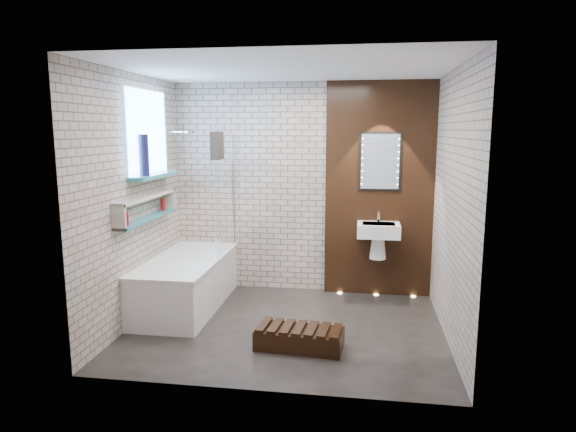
% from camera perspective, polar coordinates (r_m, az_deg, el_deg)
% --- Properties ---
extents(ground, '(3.20, 3.20, 0.00)m').
position_cam_1_polar(ground, '(5.36, -0.24, -12.47)').
color(ground, black).
rests_on(ground, ground).
extents(room_shell, '(3.24, 3.20, 2.60)m').
position_cam_1_polar(room_shell, '(5.02, -0.25, 1.40)').
color(room_shell, gray).
rests_on(room_shell, ground).
extents(walnut_panel, '(1.30, 0.06, 2.60)m').
position_cam_1_polar(walnut_panel, '(6.22, 10.25, 2.86)').
color(walnut_panel, black).
rests_on(walnut_panel, ground).
extents(clerestory_window, '(0.18, 1.00, 0.94)m').
position_cam_1_polar(clerestory_window, '(5.75, -15.51, 8.13)').
color(clerestory_window, '#7FADE0').
rests_on(clerestory_window, room_shell).
extents(display_niche, '(0.14, 1.30, 0.26)m').
position_cam_1_polar(display_niche, '(5.61, -15.64, 0.89)').
color(display_niche, '#22727F').
rests_on(display_niche, room_shell).
extents(bathtub, '(0.79, 1.74, 0.70)m').
position_cam_1_polar(bathtub, '(5.97, -11.36, -7.37)').
color(bathtub, white).
rests_on(bathtub, ground).
extents(bath_screen, '(0.01, 0.78, 1.40)m').
position_cam_1_polar(bath_screen, '(6.07, -7.11, 2.58)').
color(bath_screen, white).
rests_on(bath_screen, bathtub).
extents(towel, '(0.09, 0.24, 0.31)m').
position_cam_1_polar(towel, '(5.75, -8.01, 7.87)').
color(towel, black).
rests_on(towel, bath_screen).
extents(shower_head, '(0.18, 0.18, 0.02)m').
position_cam_1_polar(shower_head, '(6.21, -10.98, 9.30)').
color(shower_head, silver).
rests_on(shower_head, room_shell).
extents(washbasin, '(0.50, 0.36, 0.58)m').
position_cam_1_polar(washbasin, '(6.11, 10.15, -2.11)').
color(washbasin, white).
rests_on(washbasin, walnut_panel).
extents(led_mirror, '(0.50, 0.02, 0.70)m').
position_cam_1_polar(led_mirror, '(6.15, 10.36, 6.06)').
color(led_mirror, black).
rests_on(led_mirror, walnut_panel).
extents(walnut_step, '(0.84, 0.43, 0.18)m').
position_cam_1_polar(walnut_step, '(4.88, 1.28, -13.67)').
color(walnut_step, black).
rests_on(walnut_step, ground).
extents(niche_bottles, '(0.06, 0.99, 0.14)m').
position_cam_1_polar(niche_bottles, '(5.62, -15.62, 0.58)').
color(niche_bottles, maroon).
rests_on(niche_bottles, display_niche).
extents(sill_vases, '(0.10, 0.10, 0.43)m').
position_cam_1_polar(sill_vases, '(5.48, -15.95, 6.62)').
color(sill_vases, '#131435').
rests_on(sill_vases, clerestory_window).
extents(floor_uplights, '(0.96, 0.06, 0.01)m').
position_cam_1_polar(floor_uplights, '(6.44, 9.91, -8.73)').
color(floor_uplights, '#FFD899').
rests_on(floor_uplights, ground).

